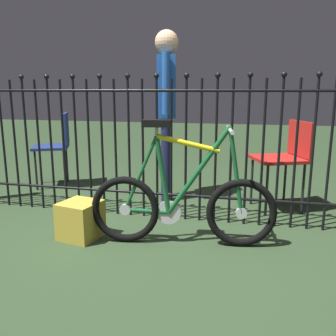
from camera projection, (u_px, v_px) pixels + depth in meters
name	position (u px, v px, depth m)	size (l,w,h in m)	color
ground_plane	(145.00, 245.00, 2.67)	(20.00, 20.00, 0.00)	#2A3E24
iron_fence	(160.00, 144.00, 3.11)	(4.27, 0.07, 1.34)	black
bicycle	(182.00, 204.00, 2.63)	(1.35, 0.40, 0.92)	black
chair_red	(286.00, 154.00, 3.39)	(0.57, 0.57, 0.84)	black
chair_navy	(57.00, 142.00, 4.23)	(0.52, 0.52, 0.86)	black
person_visitor	(167.00, 101.00, 3.61)	(0.23, 0.47, 1.69)	#191E3F
display_crate	(81.00, 220.00, 2.78)	(0.28, 0.28, 0.29)	#B29933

